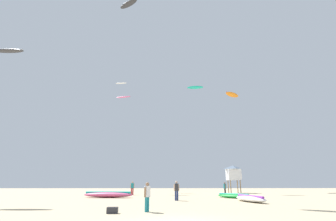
% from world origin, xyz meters
% --- Properties ---
extents(person_foreground, '(0.36, 0.46, 1.58)m').
position_xyz_m(person_foreground, '(-1.50, 4.14, 0.92)').
color(person_foreground, teal).
rests_on(person_foreground, ground).
extents(person_midground, '(0.36, 0.52, 1.59)m').
position_xyz_m(person_midground, '(7.38, 22.29, 0.93)').
color(person_midground, black).
rests_on(person_midground, ground).
extents(person_left, '(0.52, 0.38, 1.70)m').
position_xyz_m(person_left, '(0.65, 12.88, 0.99)').
color(person_left, navy).
rests_on(person_left, ground).
extents(person_right, '(0.56, 0.38, 1.70)m').
position_xyz_m(person_right, '(-4.57, 23.35, 0.99)').
color(person_right, '#B21E23').
rests_on(person_right, ground).
extents(kite_grounded_near, '(3.31, 3.77, 0.49)m').
position_xyz_m(kite_grounded_near, '(6.74, 16.24, 0.23)').
color(kite_grounded_near, green).
rests_on(kite_grounded_near, ground).
extents(kite_grounded_mid, '(1.96, 4.67, 0.55)m').
position_xyz_m(kite_grounded_mid, '(6.75, 11.23, 0.26)').
color(kite_grounded_mid, white).
rests_on(kite_grounded_mid, ground).
extents(kite_grounded_far, '(5.46, 2.16, 0.66)m').
position_xyz_m(kite_grounded_far, '(-6.42, 17.29, 0.31)').
color(kite_grounded_far, '#E5598C').
rests_on(kite_grounded_far, ground).
extents(lifeguard_tower, '(2.30, 2.30, 4.15)m').
position_xyz_m(lifeguard_tower, '(10.59, 29.43, 3.05)').
color(lifeguard_tower, '#8C704C').
rests_on(lifeguard_tower, ground).
extents(cooler_box, '(0.56, 0.36, 0.32)m').
position_xyz_m(cooler_box, '(-3.28, 3.47, 0.16)').
color(cooler_box, '#2D2D33').
rests_on(cooler_box, ground).
extents(kite_aloft_0, '(3.03, 1.20, 0.53)m').
position_xyz_m(kite_aloft_0, '(5.31, 31.72, 18.35)').
color(kite_aloft_0, '#19B29E').
extents(kite_aloft_1, '(2.82, 1.44, 0.52)m').
position_xyz_m(kite_aloft_1, '(-7.61, 30.84, 16.07)').
color(kite_aloft_1, '#E5598C').
extents(kite_aloft_2, '(3.87, 3.30, 0.94)m').
position_xyz_m(kite_aloft_2, '(14.07, 38.45, 19.44)').
color(kite_aloft_2, orange).
extents(kite_aloft_3, '(2.96, 2.54, 0.36)m').
position_xyz_m(kite_aloft_3, '(-5.46, 18.13, 25.22)').
color(kite_aloft_3, '#2D2D33').
extents(kite_aloft_4, '(2.57, 1.15, 0.30)m').
position_xyz_m(kite_aloft_4, '(-9.60, 38.93, 22.03)').
color(kite_aloft_4, white).
extents(kite_aloft_5, '(3.52, 1.16, 0.49)m').
position_xyz_m(kite_aloft_5, '(-17.72, 14.04, 15.49)').
color(kite_aloft_5, '#2D2D33').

